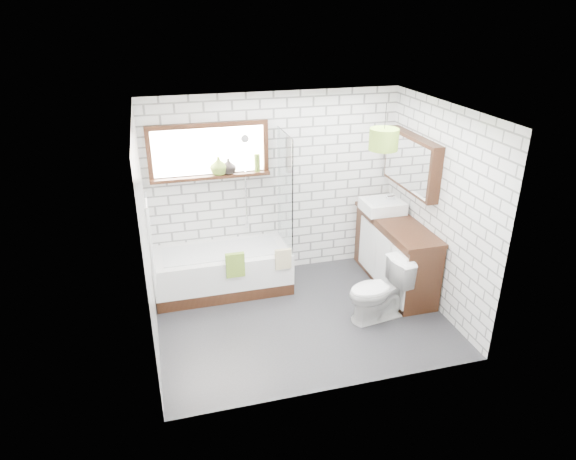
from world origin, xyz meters
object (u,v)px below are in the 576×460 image
object	(u,v)px
basin	(383,206)
pendant	(384,139)
vanity	(395,253)
toilet	(379,291)
bathtub	(222,270)

from	to	relation	value
basin	pendant	xyz separation A→B (m)	(-0.38, -0.66, 1.10)
vanity	toilet	distance (m)	0.92
bathtub	basin	world-z (taller)	basin
toilet	basin	bearing A→B (deg)	146.56
bathtub	vanity	bearing A→B (deg)	-11.24
basin	toilet	size ratio (longest dim) A/B	0.69
bathtub	vanity	world-z (taller)	vanity
vanity	bathtub	bearing A→B (deg)	168.76
vanity	toilet	bearing A→B (deg)	-127.89
pendant	bathtub	bearing A→B (deg)	157.57
bathtub	vanity	distance (m)	2.30
bathtub	basin	bearing A→B (deg)	-2.37
vanity	basin	distance (m)	0.65
vanity	pendant	xyz separation A→B (m)	(-0.44, -0.30, 1.64)
pendant	vanity	bearing A→B (deg)	34.34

